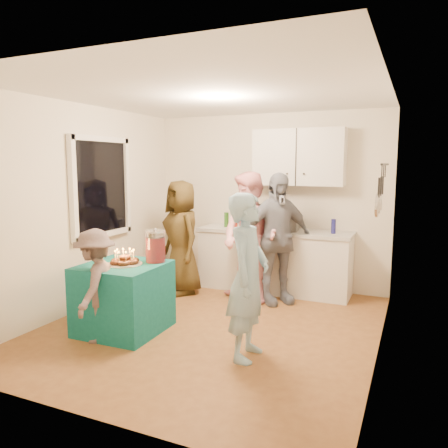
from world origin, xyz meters
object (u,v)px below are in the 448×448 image
at_px(woman_back_right, 276,239).
at_px(woman_back_left, 182,237).
at_px(child_near_left, 96,286).
at_px(punch_jar, 155,247).
at_px(microwave, 281,221).
at_px(woman_back_center, 250,238).
at_px(party_table, 123,298).
at_px(man_birthday, 248,277).
at_px(counter, 274,262).

bearing_deg(woman_back_right, woman_back_left, 140.24).
xyz_separation_m(woman_back_left, child_near_left, (0.04, -1.90, -0.22)).
height_order(punch_jar, child_near_left, child_near_left).
relative_size(microwave, woman_back_left, 0.30).
bearing_deg(punch_jar, woman_back_center, 64.38).
xyz_separation_m(party_table, woman_back_left, (-0.14, 1.56, 0.43)).
distance_m(party_table, woman_back_right, 2.13).
xyz_separation_m(punch_jar, man_birthday, (1.23, -0.31, -0.13)).
distance_m(counter, microwave, 0.63).
relative_size(counter, party_table, 2.59).
distance_m(punch_jar, woman_back_right, 1.72).
distance_m(party_table, punch_jar, 0.66).
distance_m(microwave, woman_back_right, 0.57).
bearing_deg(child_near_left, microwave, 132.87).
bearing_deg(party_table, punch_jar, 41.73).
relative_size(party_table, woman_back_center, 0.48).
bearing_deg(party_table, man_birthday, -2.64).
xyz_separation_m(party_table, child_near_left, (-0.09, -0.34, 0.22)).
distance_m(man_birthday, child_near_left, 1.63).
bearing_deg(party_table, woman_back_left, 94.97).
bearing_deg(party_table, child_near_left, -105.04).
bearing_deg(woman_back_right, counter, 66.44).
bearing_deg(woman_back_center, woman_back_left, -160.58).
bearing_deg(man_birthday, counter, 8.24).
distance_m(counter, punch_jar, 2.15).
relative_size(woman_back_right, child_near_left, 1.47).
bearing_deg(counter, party_table, -115.65).
relative_size(woman_back_left, child_near_left, 1.37).
xyz_separation_m(party_table, woman_back_center, (0.91, 1.57, 0.50)).
bearing_deg(woman_back_center, woman_back_right, 33.37).
height_order(woman_back_left, child_near_left, woman_back_left).
relative_size(woman_back_center, woman_back_right, 1.00).
bearing_deg(microwave, woman_back_left, -160.22).
relative_size(punch_jar, man_birthday, 0.21).
relative_size(punch_jar, woman_back_center, 0.19).
height_order(man_birthday, woman_back_right, woman_back_right).
bearing_deg(man_birthday, woman_back_center, 16.76).
distance_m(microwave, party_table, 2.56).
bearing_deg(woman_back_center, microwave, 87.61).
distance_m(microwave, man_birthday, 2.30).
bearing_deg(woman_back_left, child_near_left, -53.98).
xyz_separation_m(counter, woman_back_center, (-0.14, -0.62, 0.45)).
xyz_separation_m(woman_back_left, woman_back_center, (1.05, 0.01, 0.06)).
xyz_separation_m(punch_jar, woman_back_center, (0.64, 1.33, -0.05)).
xyz_separation_m(punch_jar, woman_back_right, (0.97, 1.42, -0.06)).
relative_size(counter, woman_back_right, 1.26).
relative_size(counter, punch_jar, 6.47).
height_order(counter, punch_jar, punch_jar).
height_order(party_table, man_birthday, man_birthday).
distance_m(microwave, woman_back_center, 0.68).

